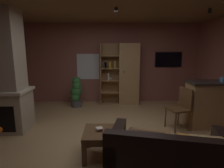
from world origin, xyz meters
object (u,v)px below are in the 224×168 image
bookshelf_cabinet (126,74)px  leather_couch (169,163)px  table_book_1 (99,128)px  potted_floor_plant (76,92)px  wall_mounted_tv (168,60)px  dining_chair (181,106)px  coffee_table (104,136)px  stone_fireplace (3,78)px  tissue_box (224,80)px  table_book_0 (106,131)px  kitchen_bar_counter (217,104)px

bookshelf_cabinet → leather_couch: bearing=-86.3°
table_book_1 → potted_floor_plant: potted_floor_plant is taller
table_book_1 → wall_mounted_tv: size_ratio=0.12×
bookshelf_cabinet → leather_couch: size_ratio=1.13×
bookshelf_cabinet → dining_chair: bookshelf_cabinet is taller
leather_couch → coffee_table: 1.11m
leather_couch → stone_fireplace: bearing=149.7°
table_book_1 → leather_couch: bearing=-37.3°
tissue_box → coffee_table: tissue_box is taller
stone_fireplace → table_book_1: (2.08, -1.05, -0.69)m
table_book_0 → wall_mounted_tv: size_ratio=0.12×
stone_fireplace → wall_mounted_tv: (4.19, 2.19, 0.26)m
stone_fireplace → leather_couch: bearing=-30.3°
stone_fireplace → table_book_0: bearing=-26.5°
bookshelf_cabinet → table_book_0: (-0.59, -3.07, -0.52)m
coffee_table → potted_floor_plant: 2.88m
coffee_table → table_book_0: 0.10m
kitchen_bar_counter → wall_mounted_tv: size_ratio=1.57×
coffee_table → leather_couch: bearing=-38.8°
tissue_box → table_book_1: bearing=-157.7°
bookshelf_cabinet → table_book_1: size_ratio=18.43×
bookshelf_cabinet → coffee_table: size_ratio=2.91×
tissue_box → wall_mounted_tv: (-0.58, 2.14, 0.32)m
tissue_box → bookshelf_cabinet: bearing=135.8°
leather_couch → wall_mounted_tv: 4.27m
stone_fireplace → potted_floor_plant: (1.23, 1.65, -0.70)m
bookshelf_cabinet → potted_floor_plant: bearing=-168.0°
stone_fireplace → bookshelf_cabinet: 3.42m
tissue_box → leather_couch: 2.64m
leather_couch → table_book_0: leather_couch is taller
table_book_0 → stone_fireplace: bearing=153.5°
kitchen_bar_counter → bookshelf_cabinet: bearing=136.2°
bookshelf_cabinet → potted_floor_plant: size_ratio=2.07×
wall_mounted_tv → coffee_table: bearing=-121.9°
bookshelf_cabinet → tissue_box: 2.77m
bookshelf_cabinet → dining_chair: 2.29m
bookshelf_cabinet → tissue_box: bearing=-44.2°
table_book_0 → wall_mounted_tv: 3.96m
potted_floor_plant → tissue_box: bearing=-24.4°
table_book_1 → bookshelf_cabinet: bearing=77.0°
stone_fireplace → dining_chair: size_ratio=2.80×
bookshelf_cabinet → dining_chair: bearing=-62.0°
coffee_table → table_book_1: table_book_1 is taller
leather_couch → dining_chair: (0.81, 1.76, 0.22)m
bookshelf_cabinet → coffee_table: bearing=-101.6°
table_book_0 → table_book_1: bearing=160.2°
table_book_0 → dining_chair: size_ratio=0.12×
stone_fireplace → leather_couch: size_ratio=1.50×
coffee_table → potted_floor_plant: potted_floor_plant is taller
potted_floor_plant → wall_mounted_tv: size_ratio=1.08×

